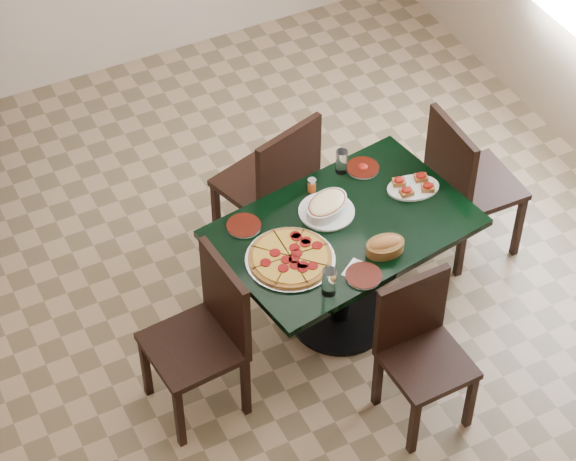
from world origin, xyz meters
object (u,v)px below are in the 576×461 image
main_table (343,249)px  chair_near (420,344)px  bruschetta_platter (413,186)px  lasagna_casserole (327,206)px  chair_left (207,330)px  chair_far (275,181)px  pepperoni_pizza (290,258)px  chair_right (465,179)px  bread_basket (385,246)px

main_table → chair_near: bearing=-93.9°
bruschetta_platter → lasagna_casserole: bearing=-173.1°
chair_left → lasagna_casserole: (0.85, 0.30, 0.25)m
lasagna_casserole → chair_left: bearing=174.4°
chair_far → pepperoni_pizza: 0.84m
chair_right → lasagna_casserole: 0.98m
chair_left → bruschetta_platter: chair_left is taller
pepperoni_pizza → bread_basket: 0.50m
main_table → pepperoni_pizza: pepperoni_pizza is taller
chair_left → lasagna_casserole: size_ratio=2.98×
main_table → chair_far: size_ratio=1.45×
main_table → lasagna_casserole: (-0.04, 0.13, 0.23)m
chair_near → pepperoni_pizza: size_ratio=1.88×
chair_near → bruschetta_platter: bearing=60.6°
chair_far → lasagna_casserole: size_ratio=3.11×
chair_left → lasagna_casserole: bearing=105.0°
chair_near → lasagna_casserole: size_ratio=2.71×
chair_far → chair_left: size_ratio=1.05×
pepperoni_pizza → bruschetta_platter: bearing=12.0°
chair_far → bruschetta_platter: size_ratio=3.04×
chair_near → bread_basket: bearing=84.2°
lasagna_casserole → chair_right: bearing=-21.7°
chair_right → main_table: bearing=102.9°
main_table → bread_basket: bearing=-79.1°
chair_right → bread_basket: 0.96m
chair_far → chair_near: chair_far is taller
chair_far → lasagna_casserole: (0.05, -0.53, 0.23)m
pepperoni_pizza → main_table: bearing=15.0°
chair_far → bread_basket: 0.97m
chair_left → bruschetta_platter: (1.36, 0.25, 0.23)m
chair_right → lasagna_casserole: size_ratio=3.07×
pepperoni_pizza → bruschetta_platter: 0.87m
chair_left → chair_near: bearing=55.9°
main_table → lasagna_casserole: lasagna_casserole is taller
chair_far → bread_basket: size_ratio=4.58×
chair_far → pepperoni_pizza: chair_far is taller
main_table → chair_right: bearing=2.8°
main_table → bread_basket: size_ratio=6.66×
lasagna_casserole → bread_basket: (0.13, -0.39, -0.01)m
chair_left → bruschetta_platter: bearing=95.9°
chair_right → bread_basket: chair_right is taller
main_table → chair_near: chair_near is taller
main_table → chair_left: size_ratio=1.52×
main_table → chair_near: size_ratio=1.67×
lasagna_casserole → bread_basket: same height
chair_right → pepperoni_pizza: size_ratio=2.12×
chair_left → pepperoni_pizza: chair_left is taller
chair_far → lasagna_casserole: bearing=78.3°
chair_near → bruschetta_platter: chair_near is taller
main_table → bruschetta_platter: 0.52m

